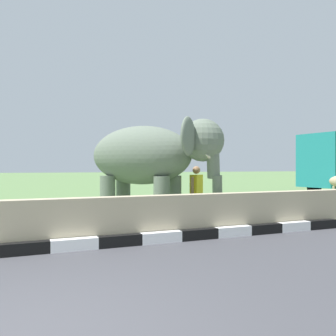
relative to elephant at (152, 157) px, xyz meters
name	(u,v)px	position (x,y,z in m)	size (l,w,h in m)	color
barrier_parapet	(121,220)	(-1.52, -2.23, -1.42)	(28.00, 0.36, 1.00)	tan
elephant	(152,157)	(0.00, 0.00, 0.00)	(3.83, 3.84, 2.94)	slate
person_handler	(196,191)	(1.32, -0.18, -1.00)	(0.56, 0.43, 1.66)	navy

